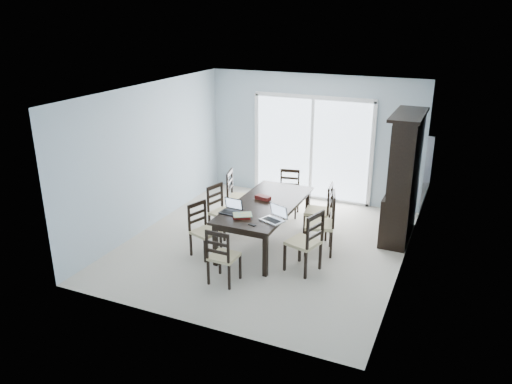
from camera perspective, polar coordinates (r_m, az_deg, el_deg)
floor at (r=8.60m, az=1.06°, el=-5.97°), size 5.00×5.00×0.00m
ceiling at (r=7.82m, az=1.18°, el=11.42°), size 5.00×5.00×0.00m
back_wall at (r=10.38m, az=6.48°, el=6.16°), size 4.50×0.02×2.60m
wall_left at (r=9.18m, az=-11.98°, el=3.99°), size 0.02×5.00×2.60m
wall_right at (r=7.59m, az=17.00°, el=0.12°), size 0.02×5.00×2.60m
balcony at (r=11.69m, az=7.71°, el=0.78°), size 4.50×2.00×0.10m
railing at (r=12.43m, az=9.15°, el=4.79°), size 4.50×0.06×1.10m
dining_table at (r=8.33m, az=1.09°, el=-1.80°), size 1.00×2.20×0.75m
china_hutch at (r=8.86m, az=16.49°, el=1.46°), size 0.50×1.38×2.20m
sliding_door at (r=10.41m, az=6.40°, el=4.99°), size 2.52×0.05×2.18m
chair_left_near at (r=8.10m, az=-6.24°, el=-3.61°), size 0.49×0.49×1.01m
chair_left_mid at (r=8.79m, az=-4.20°, el=-1.48°), size 0.49×0.48×1.04m
chair_left_far at (r=9.35m, az=-2.35°, el=0.17°), size 0.52×0.51×1.12m
chair_right_near at (r=7.51m, az=6.05°, el=-5.01°), size 0.55×0.54×1.14m
chair_right_mid at (r=8.15m, az=7.97°, el=-2.78°), size 0.58×0.57×1.21m
chair_right_far at (r=8.75m, az=7.71°, el=-1.44°), size 0.48×0.47×1.12m
chair_end_near at (r=7.19m, az=-4.02°, el=-6.77°), size 0.39×0.40×1.01m
chair_end_far at (r=9.69m, az=3.79°, el=0.52°), size 0.45×0.46×1.02m
laptop_dark at (r=7.90m, az=-3.01°, el=-2.06°), size 0.32×0.23×0.21m
laptop_silver at (r=7.60m, az=1.88°, el=-2.92°), size 0.41×0.35×0.24m
book_stack at (r=7.75m, az=-1.59°, el=-2.72°), size 0.36×0.34×0.05m
cell_phone at (r=7.47m, az=-0.44°, el=-3.77°), size 0.12×0.08×0.01m
game_box at (r=8.46m, az=0.80°, el=-0.64°), size 0.28×0.18×0.06m
hot_tub at (r=11.83m, az=5.09°, el=3.63°), size 1.99×1.85×0.88m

